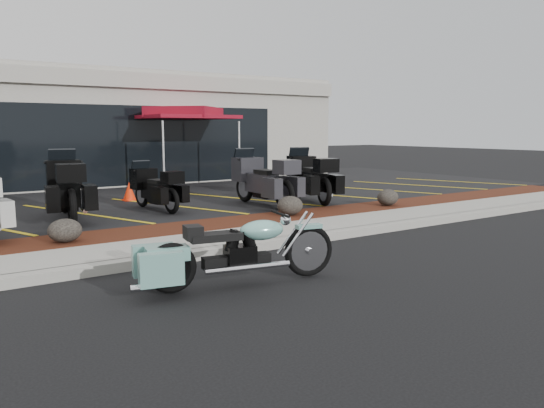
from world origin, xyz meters
TOP-DOWN VIEW (x-y plane):
  - ground at (0.00, 0.00)m, footprint 90.00×90.00m
  - curb at (0.00, 0.90)m, footprint 24.00×0.25m
  - sidewalk at (0.00, 1.60)m, footprint 24.00×1.20m
  - mulch_bed at (0.00, 2.80)m, footprint 24.00×1.20m
  - upper_lot at (0.00, 8.20)m, footprint 26.00×9.60m
  - dealership_building at (0.00, 14.47)m, footprint 18.00×8.16m
  - boulder_left at (-3.23, 2.61)m, footprint 0.56×0.46m
  - boulder_mid at (1.52, 2.80)m, footprint 0.60×0.50m
  - boulder_right at (4.41, 2.67)m, footprint 0.57×0.47m
  - hero_cruiser at (-0.81, -0.88)m, footprint 2.78×1.18m
  - touring_black_front at (-2.50, 5.88)m, footprint 1.30×2.61m
  - touring_black_mid at (-0.71, 5.86)m, footprint 0.97×2.03m
  - touring_grey at (1.84, 5.26)m, footprint 0.98×2.43m
  - touring_black_rear at (3.55, 5.18)m, footprint 1.53×2.56m
  - traffic_cone at (-0.56, 7.22)m, footprint 0.40×0.40m
  - popup_canopy at (2.20, 9.65)m, footprint 3.66×3.66m

SIDE VIEW (x-z plane):
  - ground at x=0.00m, z-range 0.00..0.00m
  - curb at x=0.00m, z-range 0.00..0.15m
  - sidewalk at x=0.00m, z-range 0.00..0.15m
  - upper_lot at x=0.00m, z-range 0.00..0.15m
  - mulch_bed at x=0.00m, z-range 0.00..0.16m
  - boulder_left at x=-3.23m, z-range 0.16..0.55m
  - boulder_right at x=4.41m, z-range 0.16..0.56m
  - boulder_mid at x=1.52m, z-range 0.16..0.58m
  - traffic_cone at x=-0.56m, z-range 0.15..0.64m
  - hero_cruiser at x=-0.81m, z-range 0.00..0.95m
  - touring_black_mid at x=-0.71m, z-range 0.15..1.29m
  - touring_black_rear at x=3.55m, z-range 0.15..1.54m
  - touring_grey at x=1.84m, z-range 0.15..1.55m
  - touring_black_front at x=-2.50m, z-range 0.15..1.60m
  - dealership_building at x=0.00m, z-range 0.01..4.01m
  - popup_canopy at x=2.20m, z-range 1.20..3.79m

